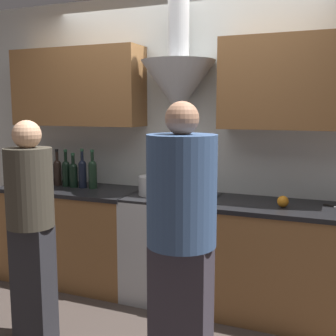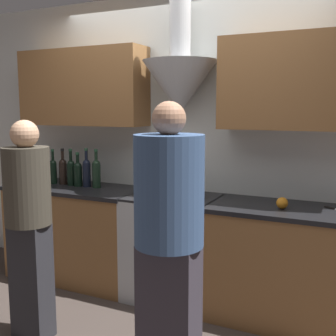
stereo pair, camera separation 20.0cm
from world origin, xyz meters
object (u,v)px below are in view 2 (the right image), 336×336
(mixing_bowl, at_px, (191,193))
(orange_fruit, at_px, (282,203))
(stove_range, at_px, (173,247))
(wine_bottle_8, at_px, (96,172))
(wine_bottle_0, at_px, (33,167))
(wine_bottle_5, at_px, (71,171))
(stock_pot, at_px, (155,185))
(wine_bottle_7, at_px, (87,171))
(wine_bottle_6, at_px, (78,173))
(wine_bottle_3, at_px, (53,170))
(wine_bottle_1, at_px, (40,169))
(wine_bottle_4, at_px, (63,170))
(wine_bottle_2, at_px, (47,169))
(person_foreground_right, at_px, (169,240))
(person_foreground_left, at_px, (29,220))

(mixing_bowl, bearing_deg, orange_fruit, -2.90)
(stove_range, bearing_deg, wine_bottle_8, 177.10)
(wine_bottle_0, height_order, wine_bottle_5, wine_bottle_0)
(stock_pot, bearing_deg, wine_bottle_0, 178.05)
(wine_bottle_7, distance_m, wine_bottle_8, 0.10)
(stove_range, distance_m, wine_bottle_6, 1.15)
(wine_bottle_3, height_order, wine_bottle_5, wine_bottle_5)
(stove_range, height_order, wine_bottle_1, wine_bottle_1)
(wine_bottle_4, xyz_separation_m, wine_bottle_7, (0.29, -0.01, 0.01))
(mixing_bowl, bearing_deg, wine_bottle_0, 177.92)
(wine_bottle_4, distance_m, stock_pot, 1.03)
(wine_bottle_1, xyz_separation_m, wine_bottle_3, (0.17, -0.01, 0.01))
(wine_bottle_0, bearing_deg, wine_bottle_1, -2.99)
(wine_bottle_2, bearing_deg, wine_bottle_0, 178.52)
(wine_bottle_3, bearing_deg, wine_bottle_0, 175.84)
(wine_bottle_7, bearing_deg, wine_bottle_5, -179.49)
(stove_range, distance_m, wine_bottle_1, 1.57)
(wine_bottle_0, xyz_separation_m, wine_bottle_3, (0.28, -0.02, -0.01))
(wine_bottle_6, height_order, stock_pot, wine_bottle_6)
(wine_bottle_5, relative_size, orange_fruit, 4.10)
(wine_bottle_7, height_order, person_foreground_right, person_foreground_right)
(wine_bottle_0, height_order, wine_bottle_4, wine_bottle_0)
(wine_bottle_8, relative_size, mixing_bowl, 1.75)
(wine_bottle_0, height_order, person_foreground_left, person_foreground_left)
(stock_pot, relative_size, orange_fruit, 3.17)
(stove_range, relative_size, person_foreground_left, 0.58)
(person_foreground_right, bearing_deg, wine_bottle_4, 145.28)
(wine_bottle_4, bearing_deg, wine_bottle_3, -168.46)
(wine_bottle_2, bearing_deg, wine_bottle_8, 0.12)
(wine_bottle_2, relative_size, orange_fruit, 3.97)
(stock_pot, xyz_separation_m, orange_fruit, (1.07, -0.05, -0.04))
(stock_pot, height_order, person_foreground_left, person_foreground_left)
(wine_bottle_0, relative_size, stock_pot, 1.33)
(stock_pot, bearing_deg, wine_bottle_4, 177.30)
(stove_range, distance_m, mixing_bowl, 0.51)
(mixing_bowl, bearing_deg, wine_bottle_3, 178.31)
(wine_bottle_3, bearing_deg, mixing_bowl, -1.69)
(wine_bottle_4, height_order, stock_pot, wine_bottle_4)
(stove_range, height_order, stock_pot, stock_pot)
(wine_bottle_5, height_order, orange_fruit, wine_bottle_5)
(wine_bottle_6, distance_m, orange_fruit, 1.90)
(wine_bottle_3, distance_m, wine_bottle_7, 0.39)
(wine_bottle_2, bearing_deg, person_foreground_right, -31.78)
(person_foreground_right, bearing_deg, wine_bottle_7, 140.40)
(wine_bottle_1, bearing_deg, wine_bottle_7, -0.45)
(wine_bottle_5, relative_size, mixing_bowl, 1.71)
(wine_bottle_1, bearing_deg, stock_pot, -1.86)
(wine_bottle_0, relative_size, wine_bottle_8, 1.01)
(stove_range, bearing_deg, wine_bottle_2, 178.37)
(stove_range, relative_size, wine_bottle_0, 2.47)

